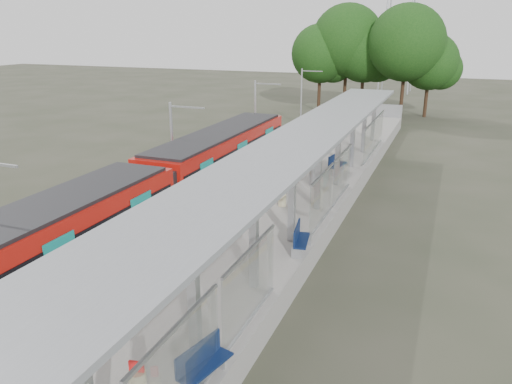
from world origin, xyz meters
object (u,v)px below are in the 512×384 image
train (151,196)px  bench_mid (300,238)px  bench_far (336,163)px  info_pillar_far (282,191)px  litter_bin (314,176)px  bench_near (203,362)px

train → bench_mid: (7.11, -0.95, -0.50)m
train → bench_mid: size_ratio=17.36×
bench_far → info_pillar_far: bearing=-90.2°
bench_mid → litter_bin: size_ratio=1.57×
litter_bin → info_pillar_far: bearing=-97.6°
bench_mid → litter_bin: (-1.74, 8.37, -0.05)m
train → litter_bin: bearing=54.1°
bench_near → bench_far: (-1.12, 18.95, 0.06)m
info_pillar_far → litter_bin: size_ratio=1.69×
train → bench_near: (7.11, -8.86, -0.50)m
bench_far → litter_bin: 2.74m
bench_near → litter_bin: 16.37m
info_pillar_far → litter_bin: 3.82m
bench_far → litter_bin: (-0.63, -2.67, -0.10)m
bench_mid → train: bearing=162.7°
bench_near → info_pillar_far: size_ratio=0.93×
bench_mid → litter_bin: bench_mid is taller
bench_near → info_pillar_far: 12.70m
bench_near → bench_far: bearing=107.5°
litter_bin → bench_near: bearing=-83.9°
info_pillar_far → litter_bin: bearing=99.9°
bench_near → bench_mid: (-0.00, 7.90, 0.00)m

